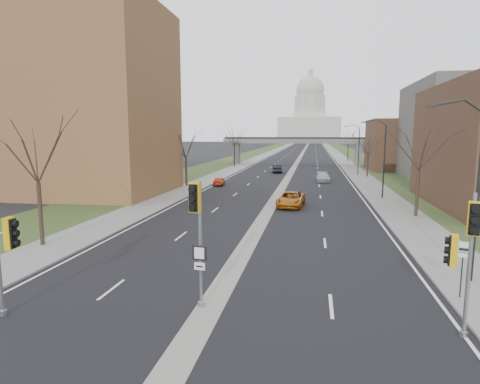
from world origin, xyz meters
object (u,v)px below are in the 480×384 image
(signal_pole_median, at_px, (197,221))
(car_left_near, at_px, (219,181))
(speed_limit_sign, at_px, (463,259))
(car_right_near, at_px, (291,199))
(car_left_far, at_px, (277,168))
(car_right_mid, at_px, (323,177))
(signal_pole_right, at_px, (465,245))

(signal_pole_median, distance_m, car_left_near, 40.55)
(speed_limit_sign, bearing_deg, car_left_near, 131.52)
(signal_pole_median, relative_size, car_right_near, 1.00)
(speed_limit_sign, height_order, car_left_far, speed_limit_sign)
(car_left_near, relative_size, car_right_mid, 0.75)
(signal_pole_median, height_order, car_right_mid, signal_pole_median)
(car_right_near, relative_size, car_right_mid, 1.12)
(signal_pole_right, xyz_separation_m, car_right_mid, (-3.72, 47.33, -2.72))
(car_left_far, bearing_deg, car_right_mid, 115.62)
(signal_pole_median, xyz_separation_m, car_right_mid, (6.01, 46.73, -3.03))
(signal_pole_median, distance_m, signal_pole_right, 9.76)
(car_left_near, distance_m, car_right_mid, 16.20)
(speed_limit_sign, xyz_separation_m, car_left_near, (-19.48, 36.52, -1.23))
(speed_limit_sign, bearing_deg, car_right_near, 125.13)
(car_left_far, relative_size, car_right_near, 0.90)
(car_left_near, relative_size, car_left_far, 0.74)
(signal_pole_median, bearing_deg, speed_limit_sign, 21.91)
(signal_pole_median, height_order, speed_limit_sign, signal_pole_median)
(car_left_far, distance_m, car_right_mid, 15.31)
(signal_pole_right, bearing_deg, car_left_near, 130.55)
(car_right_near, bearing_deg, speed_limit_sign, -64.05)
(car_right_near, bearing_deg, signal_pole_median, -91.36)
(signal_pole_right, bearing_deg, car_right_mid, 110.61)
(car_right_mid, bearing_deg, signal_pole_median, -98.71)
(car_left_near, distance_m, car_right_near, 18.54)
(signal_pole_right, height_order, car_right_mid, signal_pole_right)
(speed_limit_sign, height_order, car_right_near, speed_limit_sign)
(car_left_near, bearing_deg, car_left_far, -112.08)
(signal_pole_right, distance_m, car_left_far, 61.49)
(car_left_far, relative_size, car_right_mid, 1.01)
(car_left_near, relative_size, car_right_near, 0.67)
(car_left_near, bearing_deg, car_right_mid, -158.23)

